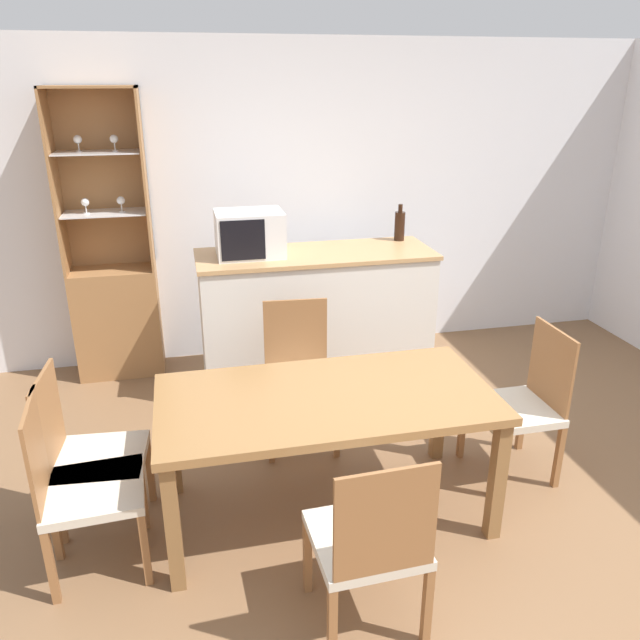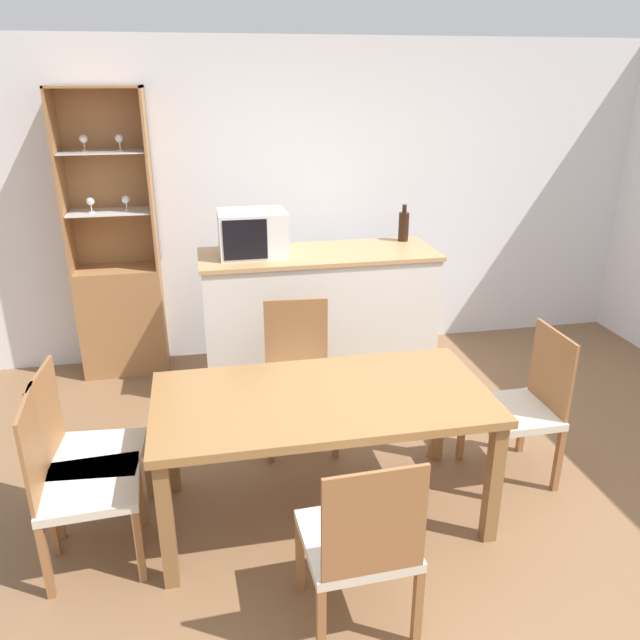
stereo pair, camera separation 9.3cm
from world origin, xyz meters
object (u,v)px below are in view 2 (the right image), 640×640
object	(u,v)px
dining_chair_head_far	(299,376)
dining_chair_side_left_near	(78,484)
dining_table	(322,409)
wine_bottle	(404,226)
dining_chair_side_right_far	(521,407)
dining_chair_head_near	(360,542)
dining_chair_side_left_far	(86,452)
display_cabinet	(121,296)
microwave	(252,233)

from	to	relation	value
dining_chair_head_far	dining_chair_side_left_near	world-z (taller)	same
dining_table	wine_bottle	xyz separation A→B (m)	(1.01, 1.78, 0.52)
dining_chair_side_right_far	dining_table	bearing A→B (deg)	95.87
dining_table	dining_chair_side_left_near	distance (m)	1.24
dining_chair_side_left_near	dining_chair_head_near	bearing A→B (deg)	58.38
dining_chair_head_far	dining_chair_side_left_far	size ratio (longest dim) A/B	1.00
display_cabinet	microwave	size ratio (longest dim) A/B	4.62
dining_chair_head_far	wine_bottle	xyz separation A→B (m)	(1.00, 0.99, 0.71)
dining_table	dining_chair_head_near	xyz separation A→B (m)	(0.00, -0.79, -0.19)
dining_chair_side_right_far	display_cabinet	bearing A→B (deg)	50.51
dining_chair_side_left_far	dining_chair_head_far	bearing A→B (deg)	122.67
dining_table	wine_bottle	size ratio (longest dim) A/B	6.12
wine_bottle	dining_chair_side_left_near	bearing A→B (deg)	-139.27
display_cabinet	dining_chair_side_left_near	bearing A→B (deg)	-90.17
dining_chair_head_far	dining_chair_side_left_near	size ratio (longest dim) A/B	1.00
dining_table	dining_chair_side_right_far	xyz separation A→B (m)	(1.21, 0.13, -0.19)
dining_chair_side_left_far	microwave	distance (m)	1.94
dining_chair_head_far	microwave	distance (m)	1.12
display_cabinet	wine_bottle	xyz separation A→B (m)	(2.21, -0.33, 0.54)
dining_chair_side_left_near	wine_bottle	size ratio (longest dim) A/B	3.24
display_cabinet	microwave	distance (m)	1.28
display_cabinet	dining_chair_side_left_far	world-z (taller)	display_cabinet
display_cabinet	dining_chair_head_far	distance (m)	1.80
microwave	wine_bottle	xyz separation A→B (m)	(1.20, 0.18, -0.04)
dining_chair_head_near	display_cabinet	bearing A→B (deg)	110.45
dining_table	dining_chair_side_right_far	bearing A→B (deg)	6.19
display_cabinet	dining_chair_head_near	world-z (taller)	display_cabinet
display_cabinet	dining_table	bearing A→B (deg)	-60.17
dining_chair_side_right_far	dining_chair_head_far	bearing A→B (deg)	61.31
dining_chair_side_left_far	wine_bottle	bearing A→B (deg)	131.07
dining_chair_head_near	dining_chair_side_left_far	world-z (taller)	same
dining_table	dining_chair_head_near	world-z (taller)	dining_chair_head_near
dining_table	dining_chair_head_far	xyz separation A→B (m)	(0.00, 0.79, -0.19)
wine_bottle	microwave	bearing A→B (deg)	-171.21
wine_bottle	dining_chair_side_left_far	bearing A→B (deg)	-143.52
dining_table	dining_chair_side_left_near	bearing A→B (deg)	-173.68
display_cabinet	dining_chair_head_far	world-z (taller)	display_cabinet
dining_chair_side_left_far	dining_chair_side_right_far	bearing A→B (deg)	94.49
display_cabinet	dining_chair_side_left_far	bearing A→B (deg)	-90.19
display_cabinet	dining_chair_head_near	size ratio (longest dim) A/B	2.39
dining_chair_head_near	wine_bottle	distance (m)	2.84
dining_chair_head_far	dining_chair_side_right_far	xyz separation A→B (m)	(1.21, -0.65, 0.00)
dining_chair_side_left_far	dining_chair_head_near	bearing A→B (deg)	57.44
display_cabinet	dining_chair_side_left_near	world-z (taller)	display_cabinet
dining_chair_side_left_near	dining_chair_side_left_far	bearing A→B (deg)	176.53
dining_chair_side_right_far	dining_chair_side_left_near	bearing A→B (deg)	95.94
display_cabinet	dining_chair_side_left_far	distance (m)	1.98
dining_chair_side_right_far	dining_chair_side_left_far	bearing A→B (deg)	89.60
dining_chair_side_left_near	dining_chair_side_left_far	world-z (taller)	same
dining_chair_head_far	dining_chair_head_near	distance (m)	1.57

